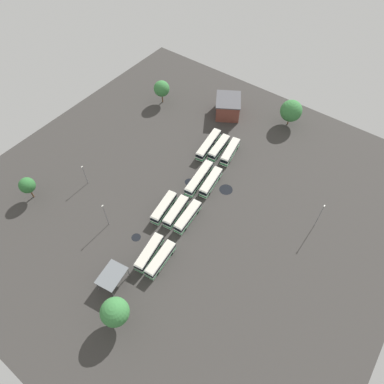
{
  "coord_description": "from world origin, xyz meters",
  "views": [
    {
      "loc": [
        49.61,
        38.19,
        83.47
      ],
      "look_at": [
        -1.52,
        0.27,
        1.46
      ],
      "focal_mm": 32.54,
      "sensor_mm": 36.0,
      "label": 1
    }
  ],
  "objects": [
    {
      "name": "bus_row2_slot0",
      "position": [
        8.08,
        -2.69,
        1.78
      ],
      "size": [
        11.06,
        4.28,
        3.35
      ],
      "color": "silver",
      "rests_on": "ground_plane"
    },
    {
      "name": "maintenance_shelter",
      "position": [
        32.46,
        0.99,
        3.8
      ],
      "size": [
        7.93,
        6.34,
        4.05
      ],
      "color": "slate",
      "rests_on": "ground_plane"
    },
    {
      "name": "bus_row1_slot2",
      "position": [
        -7.79,
        2.76,
        1.78
      ],
      "size": [
        11.14,
        4.1,
        3.35
      ],
      "color": "silver",
      "rests_on": "ground_plane"
    },
    {
      "name": "bus_row3_slot1",
      "position": [
        21.54,
        3.42,
        1.78
      ],
      "size": [
        11.13,
        4.4,
        3.35
      ],
      "color": "silver",
      "rests_on": "ground_plane"
    },
    {
      "name": "tree_northeast",
      "position": [
        38.77,
        8.8,
        6.21
      ],
      "size": [
        6.63,
        6.63,
        9.54
      ],
      "color": "brown",
      "rests_on": "ground_plane"
    },
    {
      "name": "lamp_post_by_building",
      "position": [
        -13.37,
        34.54,
        5.26
      ],
      "size": [
        0.56,
        0.28,
        9.67
      ],
      "color": "slate",
      "rests_on": "ground_plane"
    },
    {
      "name": "tree_west_edge",
      "position": [
        -47.69,
        8.67,
        5.9
      ],
      "size": [
        7.53,
        7.53,
        9.67
      ],
      "color": "brown",
      "rests_on": "ground_plane"
    },
    {
      "name": "bus_row0_slot1",
      "position": [
        -21.53,
        -3.48,
        1.78
      ],
      "size": [
        11.15,
        3.78,
        3.35
      ],
      "color": "silver",
      "rests_on": "ground_plane"
    },
    {
      "name": "tree_south_edge",
      "position": [
        27.41,
        -37.53,
        5.51
      ],
      "size": [
        4.68,
        4.68,
        7.87
      ],
      "color": "brown",
      "rests_on": "ground_plane"
    },
    {
      "name": "puddle_between_rows",
      "position": [
        19.54,
        -3.34,
        0.0
      ],
      "size": [
        2.62,
        2.62,
        0.01
      ],
      "primitive_type": "cylinder",
      "color": "black",
      "rests_on": "ground_plane"
    },
    {
      "name": "lamp_post_near_entrance",
      "position": [
        13.96,
        -28.45,
        4.21
      ],
      "size": [
        0.56,
        0.28,
        7.6
      ],
      "color": "slate",
      "rests_on": "ground_plane"
    },
    {
      "name": "bus_row0_slot2",
      "position": [
        -22.18,
        0.48,
        1.78
      ],
      "size": [
        11.3,
        4.58,
        3.35
      ],
      "color": "silver",
      "rests_on": "ground_plane"
    },
    {
      "name": "bus_row3_slot2",
      "position": [
        21.27,
        7.07,
        1.78
      ],
      "size": [
        10.89,
        3.62,
        3.35
      ],
      "color": "silver",
      "rests_on": "ground_plane"
    },
    {
      "name": "bus_row2_slot1",
      "position": [
        7.13,
        0.98,
        1.78
      ],
      "size": [
        10.79,
        4.06,
        3.35
      ],
      "color": "silver",
      "rests_on": "ground_plane"
    },
    {
      "name": "puddle_near_shelter",
      "position": [
        -5.08,
        -3.42,
        0.0
      ],
      "size": [
        2.84,
        2.84,
        0.01
      ],
      "primitive_type": "cylinder",
      "color": "black",
      "rests_on": "ground_plane"
    },
    {
      "name": "ground_plane",
      "position": [
        0.0,
        0.0,
        0.0
      ],
      "size": [
        121.12,
        121.12,
        0.0
      ],
      "primitive_type": "plane",
      "color": "#383533"
    },
    {
      "name": "bus_row0_slot0",
      "position": [
        -20.67,
        -7.06,
        1.78
      ],
      "size": [
        14.01,
        4.58,
        3.35
      ],
      "color": "silver",
      "rests_on": "ground_plane"
    },
    {
      "name": "bus_row1_slot1",
      "position": [
        -6.94,
        -1.01,
        1.78
      ],
      "size": [
        13.99,
        4.31,
        3.35
      ],
      "color": "silver",
      "rests_on": "ground_plane"
    },
    {
      "name": "depot_building",
      "position": [
        -39.54,
        -11.8,
        3.26
      ],
      "size": [
        13.46,
        12.87,
        6.47
      ],
      "color": "brown",
      "rests_on": "ground_plane"
    },
    {
      "name": "lamp_post_mid_lot",
      "position": [
        20.94,
        -12.44,
        4.96
      ],
      "size": [
        0.56,
        0.28,
        9.09
      ],
      "color": "slate",
      "rests_on": "ground_plane"
    },
    {
      "name": "tree_east_edge",
      "position": [
        -30.66,
        -35.23,
        6.0
      ],
      "size": [
        5.81,
        5.81,
        8.92
      ],
      "color": "brown",
      "rests_on": "ground_plane"
    },
    {
      "name": "puddle_centre_drain",
      "position": [
        -9.36,
        7.39,
        0.0
      ],
      "size": [
        4.13,
        4.13,
        0.01
      ],
      "primitive_type": "cylinder",
      "color": "black",
      "rests_on": "ground_plane"
    },
    {
      "name": "bus_row2_slot2",
      "position": [
        6.49,
        4.73,
        1.78
      ],
      "size": [
        11.01,
        3.54,
        3.35
      ],
      "color": "silver",
      "rests_on": "ground_plane"
    }
  ]
}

